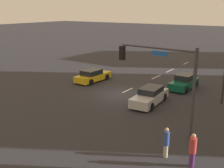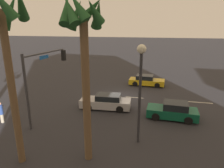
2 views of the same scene
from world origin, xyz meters
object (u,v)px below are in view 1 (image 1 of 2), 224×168
(pedestrian_0, at_px, (166,142))
(traffic_signal, at_px, (164,73))
(car_0, at_px, (184,82))
(car_1, at_px, (150,96))
(car_2, at_px, (93,76))
(pedestrian_1, at_px, (193,149))

(pedestrian_0, bearing_deg, traffic_signal, -152.02)
(car_0, height_order, pedestrian_0, pedestrian_0)
(car_0, distance_m, car_1, 5.97)
(traffic_signal, relative_size, pedestrian_0, 3.31)
(car_0, bearing_deg, pedestrian_0, 15.76)
(car_2, relative_size, traffic_signal, 0.80)
(traffic_signal, xyz_separation_m, pedestrian_1, (3.12, 3.06, -2.93))
(car_1, relative_size, pedestrian_0, 2.78)
(car_1, distance_m, car_2, 9.06)
(traffic_signal, bearing_deg, pedestrian_1, 44.40)
(car_0, distance_m, pedestrian_1, 14.40)
(car_0, xyz_separation_m, car_2, (2.73, -9.33, -0.05))
(car_1, height_order, car_2, car_1)
(traffic_signal, bearing_deg, car_1, -145.58)
(car_0, xyz_separation_m, pedestrian_0, (13.29, 3.75, 0.24))
(pedestrian_0, relative_size, pedestrian_1, 0.94)
(pedestrian_0, xyz_separation_m, pedestrian_1, (0.13, 1.47, 0.05))
(car_0, bearing_deg, pedestrian_1, 21.24)
(car_2, distance_m, pedestrian_0, 16.82)
(pedestrian_0, bearing_deg, car_2, -128.91)
(pedestrian_0, height_order, pedestrian_1, pedestrian_1)
(pedestrian_0, bearing_deg, pedestrian_1, 85.09)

